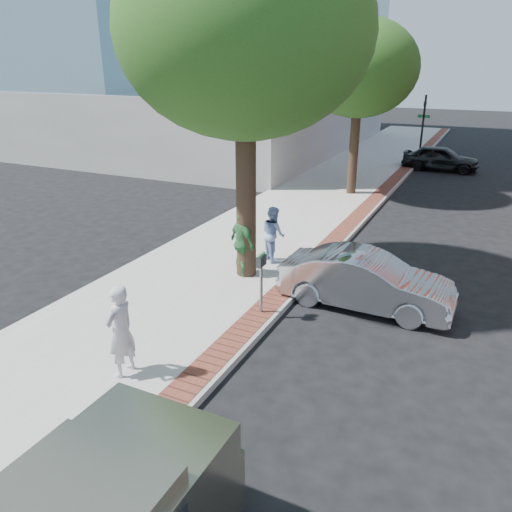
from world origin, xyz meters
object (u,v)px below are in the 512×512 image
Objects in this scene: person_gray at (120,331)px; person_officer at (273,234)px; person_green at (243,243)px; parking_meter at (261,270)px; sedan_silver at (366,281)px; bg_car at (441,158)px.

person_officer is at bearing -179.85° from person_gray.
parking_meter is at bearing 160.52° from person_green.
person_green is at bearing -177.18° from person_gray.
person_green reaches higher than person_officer.
parking_meter reaches higher than sedan_silver.
person_gray is 0.45× the size of bg_car.
person_officer is (0.18, 6.43, -0.09)m from person_gray.
sedan_silver is (3.27, 4.90, -0.36)m from person_gray.
person_officer is 1.44m from person_green.
person_officer is 3.46m from sedan_silver.
parking_meter is 0.37× the size of bg_car.
bg_car is at bearing -67.14° from person_green.
person_gray is at bearing 123.59° from person_green.
sedan_silver is at bearing 38.64° from parking_meter.
parking_meter is 3.33m from person_officer.
sedan_silver is (3.37, -0.13, -0.39)m from person_green.
parking_meter is 2.63m from sedan_silver.
person_green is at bearing 120.31° from person_officer.
parking_meter is 0.83× the size of person_gray.
person_green is 18.03m from bg_car.
person_green is (-1.36, 1.73, -0.14)m from parking_meter.
parking_meter is 19.58m from bg_car.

